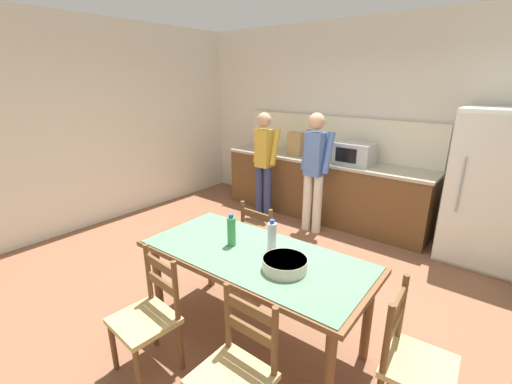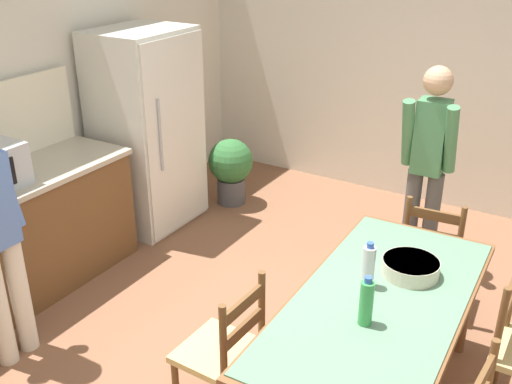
{
  "view_description": "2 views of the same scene",
  "coord_description": "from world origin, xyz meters",
  "px_view_note": "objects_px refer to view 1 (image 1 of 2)",
  "views": [
    {
      "loc": [
        1.66,
        -2.34,
        2.08
      ],
      "look_at": [
        -0.16,
        -0.07,
        1.12
      ],
      "focal_mm": 24.0,
      "sensor_mm": 36.0,
      "label": 1
    },
    {
      "loc": [
        -2.44,
        -1.29,
        2.62
      ],
      "look_at": [
        0.15,
        0.27,
        1.24
      ],
      "focal_mm": 42.0,
      "sensor_mm": 36.0,
      "label": 2
    }
  ],
  "objects_px": {
    "refrigerator": "(490,189)",
    "paper_bag": "(296,144)",
    "chair_side_far_left": "(264,244)",
    "chair_side_near_left": "(148,317)",
    "bottle_near_centre": "(231,231)",
    "bottle_off_centre": "(272,237)",
    "chair_head_end": "(413,362)",
    "chair_side_near_right": "(236,374)",
    "microwave": "(355,153)",
    "dining_table": "(254,263)",
    "person_at_counter": "(314,167)",
    "person_at_sink": "(264,160)",
    "serving_bowl": "(285,264)"
  },
  "relations": [
    {
      "from": "bottle_near_centre",
      "to": "chair_side_near_left",
      "type": "relative_size",
      "value": 0.3
    },
    {
      "from": "bottle_near_centre",
      "to": "bottle_off_centre",
      "type": "height_order",
      "value": "same"
    },
    {
      "from": "bottle_off_centre",
      "to": "chair_side_far_left",
      "type": "height_order",
      "value": "bottle_off_centre"
    },
    {
      "from": "bottle_off_centre",
      "to": "paper_bag",
      "type": "bearing_deg",
      "value": 118.92
    },
    {
      "from": "microwave",
      "to": "chair_side_near_left",
      "type": "xyz_separation_m",
      "value": [
        -0.03,
        -3.43,
        -0.64
      ]
    },
    {
      "from": "refrigerator",
      "to": "bottle_near_centre",
      "type": "xyz_separation_m",
      "value": [
        -1.5,
        -2.68,
        0.02
      ]
    },
    {
      "from": "chair_side_near_right",
      "to": "chair_side_near_left",
      "type": "height_order",
      "value": "same"
    },
    {
      "from": "bottle_off_centre",
      "to": "chair_side_near_left",
      "type": "height_order",
      "value": "bottle_off_centre"
    },
    {
      "from": "bottle_off_centre",
      "to": "chair_side_near_right",
      "type": "xyz_separation_m",
      "value": [
        0.35,
        -0.82,
        -0.47
      ]
    },
    {
      "from": "microwave",
      "to": "chair_side_near_left",
      "type": "bearing_deg",
      "value": -90.51
    },
    {
      "from": "chair_head_end",
      "to": "chair_side_far_left",
      "type": "height_order",
      "value": "same"
    },
    {
      "from": "refrigerator",
      "to": "microwave",
      "type": "bearing_deg",
      "value": 179.34
    },
    {
      "from": "microwave",
      "to": "serving_bowl",
      "type": "relative_size",
      "value": 1.56
    },
    {
      "from": "refrigerator",
      "to": "bottle_near_centre",
      "type": "relative_size",
      "value": 6.62
    },
    {
      "from": "paper_bag",
      "to": "serving_bowl",
      "type": "height_order",
      "value": "paper_bag"
    },
    {
      "from": "dining_table",
      "to": "paper_bag",
      "type": "bearing_deg",
      "value": 116.41
    },
    {
      "from": "microwave",
      "to": "chair_side_near_left",
      "type": "distance_m",
      "value": 3.49
    },
    {
      "from": "bottle_off_centre",
      "to": "person_at_counter",
      "type": "bearing_deg",
      "value": 111.04
    },
    {
      "from": "chair_side_near_right",
      "to": "bottle_near_centre",
      "type": "bearing_deg",
      "value": 133.35
    },
    {
      "from": "bottle_off_centre",
      "to": "chair_head_end",
      "type": "xyz_separation_m",
      "value": [
        1.13,
        -0.08,
        -0.47
      ]
    },
    {
      "from": "refrigerator",
      "to": "dining_table",
      "type": "xyz_separation_m",
      "value": [
        -1.27,
        -2.68,
        -0.2
      ]
    },
    {
      "from": "chair_head_end",
      "to": "chair_side_near_left",
      "type": "distance_m",
      "value": 1.78
    },
    {
      "from": "dining_table",
      "to": "chair_side_near_left",
      "type": "height_order",
      "value": "chair_side_near_left"
    },
    {
      "from": "bottle_near_centre",
      "to": "person_at_sink",
      "type": "relative_size",
      "value": 0.17
    },
    {
      "from": "bottle_off_centre",
      "to": "person_at_counter",
      "type": "relative_size",
      "value": 0.16
    },
    {
      "from": "paper_bag",
      "to": "chair_side_far_left",
      "type": "relative_size",
      "value": 0.4
    },
    {
      "from": "bottle_off_centre",
      "to": "serving_bowl",
      "type": "xyz_separation_m",
      "value": [
        0.24,
        -0.16,
        -0.07
      ]
    },
    {
      "from": "person_at_sink",
      "to": "chair_side_near_right",
      "type": "bearing_deg",
      "value": -145.19
    },
    {
      "from": "serving_bowl",
      "to": "chair_side_near_left",
      "type": "distance_m",
      "value": 1.06
    },
    {
      "from": "dining_table",
      "to": "person_at_counter",
      "type": "distance_m",
      "value": 2.3
    },
    {
      "from": "microwave",
      "to": "dining_table",
      "type": "height_order",
      "value": "microwave"
    },
    {
      "from": "microwave",
      "to": "dining_table",
      "type": "relative_size",
      "value": 0.27
    },
    {
      "from": "bottle_near_centre",
      "to": "chair_head_end",
      "type": "height_order",
      "value": "bottle_near_centre"
    },
    {
      "from": "bottle_near_centre",
      "to": "chair_side_near_right",
      "type": "xyz_separation_m",
      "value": [
        0.67,
        -0.7,
        -0.47
      ]
    },
    {
      "from": "chair_side_near_right",
      "to": "chair_side_near_left",
      "type": "bearing_deg",
      "value": -178.68
    },
    {
      "from": "dining_table",
      "to": "chair_head_end",
      "type": "relative_size",
      "value": 2.06
    },
    {
      "from": "refrigerator",
      "to": "microwave",
      "type": "xyz_separation_m",
      "value": [
        -1.63,
        0.02,
        0.19
      ]
    },
    {
      "from": "dining_table",
      "to": "chair_side_far_left",
      "type": "bearing_deg",
      "value": 121.68
    },
    {
      "from": "microwave",
      "to": "person_at_sink",
      "type": "height_order",
      "value": "person_at_sink"
    },
    {
      "from": "dining_table",
      "to": "person_at_sink",
      "type": "distance_m",
      "value": 2.72
    },
    {
      "from": "paper_bag",
      "to": "chair_side_near_right",
      "type": "relative_size",
      "value": 0.4
    },
    {
      "from": "refrigerator",
      "to": "paper_bag",
      "type": "height_order",
      "value": "refrigerator"
    },
    {
      "from": "serving_bowl",
      "to": "chair_side_far_left",
      "type": "xyz_separation_m",
      "value": [
        -0.76,
        0.76,
        -0.39
      ]
    },
    {
      "from": "microwave",
      "to": "paper_bag",
      "type": "bearing_deg",
      "value": -179.55
    },
    {
      "from": "microwave",
      "to": "chair_side_far_left",
      "type": "relative_size",
      "value": 0.55
    },
    {
      "from": "paper_bag",
      "to": "bottle_off_centre",
      "type": "height_order",
      "value": "paper_bag"
    },
    {
      "from": "paper_bag",
      "to": "chair_side_near_left",
      "type": "bearing_deg",
      "value": -74.62
    },
    {
      "from": "microwave",
      "to": "dining_table",
      "type": "xyz_separation_m",
      "value": [
        0.36,
        -2.7,
        -0.39
      ]
    },
    {
      "from": "chair_side_near_right",
      "to": "chair_head_end",
      "type": "distance_m",
      "value": 1.08
    },
    {
      "from": "chair_side_far_left",
      "to": "chair_side_near_left",
      "type": "bearing_deg",
      "value": 93.38
    }
  ]
}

